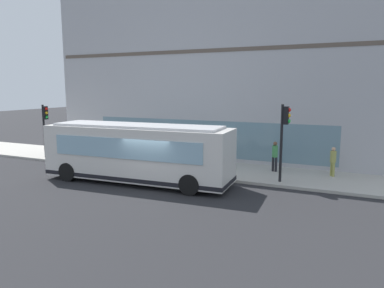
{
  "coord_description": "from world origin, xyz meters",
  "views": [
    {
      "loc": [
        -14.87,
        -8.85,
        4.93
      ],
      "look_at": [
        3.09,
        -0.76,
        1.82
      ],
      "focal_mm": 33.32,
      "sensor_mm": 36.0,
      "label": 1
    }
  ],
  "objects_px": {
    "pedestrian_walking_along_curb": "(333,160)",
    "traffic_light_down_block": "(45,121)",
    "pedestrian_near_building_entrance": "(275,154)",
    "pedestrian_near_hydrant": "(217,151)",
    "traffic_light_near_corner": "(284,128)",
    "city_bus_nearside": "(137,153)",
    "pedestrian_by_light_pole": "(139,148)",
    "fire_hydrant": "(182,155)"
  },
  "relations": [
    {
      "from": "pedestrian_walking_along_curb",
      "to": "traffic_light_down_block",
      "type": "bearing_deg",
      "value": 97.39
    },
    {
      "from": "pedestrian_near_building_entrance",
      "to": "pedestrian_walking_along_curb",
      "type": "height_order",
      "value": "pedestrian_near_building_entrance"
    },
    {
      "from": "pedestrian_walking_along_curb",
      "to": "pedestrian_near_hydrant",
      "type": "relative_size",
      "value": 0.97
    },
    {
      "from": "traffic_light_near_corner",
      "to": "traffic_light_down_block",
      "type": "xyz_separation_m",
      "value": [
        -0.07,
        16.16,
        -0.22
      ]
    },
    {
      "from": "city_bus_nearside",
      "to": "pedestrian_near_hydrant",
      "type": "distance_m",
      "value": 5.56
    },
    {
      "from": "city_bus_nearside",
      "to": "pedestrian_walking_along_curb",
      "type": "bearing_deg",
      "value": -62.01
    },
    {
      "from": "traffic_light_near_corner",
      "to": "pedestrian_by_light_pole",
      "type": "relative_size",
      "value": 2.54
    },
    {
      "from": "traffic_light_down_block",
      "to": "pedestrian_by_light_pole",
      "type": "relative_size",
      "value": 2.34
    },
    {
      "from": "fire_hydrant",
      "to": "pedestrian_by_light_pole",
      "type": "relative_size",
      "value": 0.47
    },
    {
      "from": "city_bus_nearside",
      "to": "traffic_light_down_block",
      "type": "relative_size",
      "value": 2.78
    },
    {
      "from": "pedestrian_near_hydrant",
      "to": "pedestrian_near_building_entrance",
      "type": "bearing_deg",
      "value": -90.51
    },
    {
      "from": "traffic_light_near_corner",
      "to": "fire_hydrant",
      "type": "bearing_deg",
      "value": 68.73
    },
    {
      "from": "city_bus_nearside",
      "to": "fire_hydrant",
      "type": "bearing_deg",
      "value": -0.04
    },
    {
      "from": "fire_hydrant",
      "to": "pedestrian_near_building_entrance",
      "type": "distance_m",
      "value": 6.28
    },
    {
      "from": "fire_hydrant",
      "to": "pedestrian_near_hydrant",
      "type": "distance_m",
      "value": 2.81
    },
    {
      "from": "traffic_light_down_block",
      "to": "pedestrian_walking_along_curb",
      "type": "relative_size",
      "value": 2.26
    },
    {
      "from": "city_bus_nearside",
      "to": "pedestrian_near_building_entrance",
      "type": "height_order",
      "value": "city_bus_nearside"
    },
    {
      "from": "pedestrian_near_building_entrance",
      "to": "pedestrian_near_hydrant",
      "type": "height_order",
      "value": "pedestrian_near_building_entrance"
    },
    {
      "from": "traffic_light_near_corner",
      "to": "pedestrian_near_hydrant",
      "type": "bearing_deg",
      "value": 63.38
    },
    {
      "from": "traffic_light_near_corner",
      "to": "fire_hydrant",
      "type": "relative_size",
      "value": 5.37
    },
    {
      "from": "pedestrian_by_light_pole",
      "to": "pedestrian_near_building_entrance",
      "type": "bearing_deg",
      "value": -83.97
    },
    {
      "from": "fire_hydrant",
      "to": "pedestrian_walking_along_curb",
      "type": "height_order",
      "value": "pedestrian_walking_along_curb"
    },
    {
      "from": "pedestrian_near_building_entrance",
      "to": "pedestrian_near_hydrant",
      "type": "relative_size",
      "value": 1.05
    },
    {
      "from": "traffic_light_near_corner",
      "to": "pedestrian_by_light_pole",
      "type": "height_order",
      "value": "traffic_light_near_corner"
    },
    {
      "from": "traffic_light_near_corner",
      "to": "pedestrian_walking_along_curb",
      "type": "xyz_separation_m",
      "value": [
        2.32,
        -2.28,
        -1.85
      ]
    },
    {
      "from": "pedestrian_walking_along_curb",
      "to": "pedestrian_near_hydrant",
      "type": "distance_m",
      "value": 6.65
    },
    {
      "from": "traffic_light_near_corner",
      "to": "pedestrian_by_light_pole",
      "type": "distance_m",
      "value": 9.7
    },
    {
      "from": "traffic_light_down_block",
      "to": "pedestrian_near_building_entrance",
      "type": "bearing_deg",
      "value": -81.72
    },
    {
      "from": "traffic_light_near_corner",
      "to": "pedestrian_near_hydrant",
      "type": "height_order",
      "value": "traffic_light_near_corner"
    },
    {
      "from": "traffic_light_down_block",
      "to": "pedestrian_near_hydrant",
      "type": "bearing_deg",
      "value": -79.14
    },
    {
      "from": "pedestrian_by_light_pole",
      "to": "city_bus_nearside",
      "type": "bearing_deg",
      "value": -148.72
    },
    {
      "from": "pedestrian_walking_along_curb",
      "to": "pedestrian_near_hydrant",
      "type": "height_order",
      "value": "pedestrian_near_hydrant"
    },
    {
      "from": "traffic_light_down_block",
      "to": "pedestrian_near_building_entrance",
      "type": "height_order",
      "value": "traffic_light_down_block"
    },
    {
      "from": "city_bus_nearside",
      "to": "pedestrian_near_hydrant",
      "type": "xyz_separation_m",
      "value": [
        4.84,
        -2.7,
        -0.45
      ]
    },
    {
      "from": "traffic_light_near_corner",
      "to": "traffic_light_down_block",
      "type": "height_order",
      "value": "traffic_light_near_corner"
    },
    {
      "from": "fire_hydrant",
      "to": "city_bus_nearside",
      "type": "bearing_deg",
      "value": 179.96
    },
    {
      "from": "pedestrian_near_building_entrance",
      "to": "pedestrian_by_light_pole",
      "type": "bearing_deg",
      "value": 96.03
    },
    {
      "from": "traffic_light_down_block",
      "to": "pedestrian_walking_along_curb",
      "type": "distance_m",
      "value": 18.67
    },
    {
      "from": "traffic_light_near_corner",
      "to": "pedestrian_walking_along_curb",
      "type": "distance_m",
      "value": 3.74
    },
    {
      "from": "pedestrian_by_light_pole",
      "to": "pedestrian_near_hydrant",
      "type": "distance_m",
      "value": 5.15
    },
    {
      "from": "city_bus_nearside",
      "to": "pedestrian_by_light_pole",
      "type": "distance_m",
      "value": 4.59
    },
    {
      "from": "pedestrian_by_light_pole",
      "to": "pedestrian_near_hydrant",
      "type": "bearing_deg",
      "value": -79.49
    }
  ]
}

